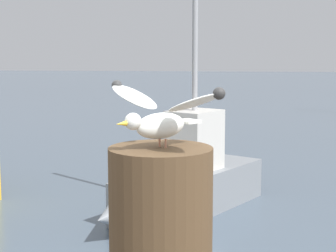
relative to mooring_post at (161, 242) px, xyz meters
The scene contains 3 objects.
mooring_post is the anchor object (origin of this frame).
seagull 0.50m from the mooring_post, 132.62° to the right, with size 0.54×0.51×0.25m.
boat_grey 5.65m from the mooring_post, 94.64° to the left, with size 2.38×3.27×4.30m.
Camera 1 is at (-0.06, -2.63, 2.32)m, focal length 59.35 mm.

